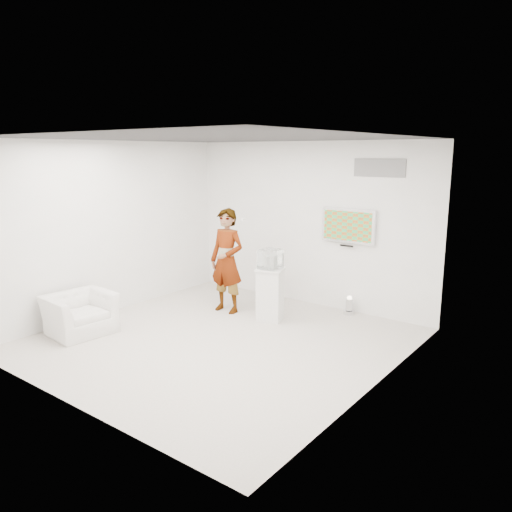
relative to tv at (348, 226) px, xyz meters
The scene contains 10 objects.
room 2.59m from the tv, 109.13° to the right, with size 5.01×5.01×3.00m.
tv is the anchor object (origin of this frame).
logo_decal 1.12m from the tv, ahead, with size 0.90×0.02×0.30m, color slate.
person 2.21m from the tv, 142.75° to the right, with size 0.67×0.44×1.85m, color silver.
armchair 4.69m from the tv, 128.72° to the right, with size 0.97×0.85×0.63m, color silver.
pedestal 1.82m from the tv, 123.33° to the right, with size 0.44×0.44×0.90m, color silver.
floor_uplight 1.40m from the tv, 41.43° to the right, with size 0.20×0.20×0.31m, color silver.
vitrine 1.53m from the tv, 123.33° to the right, with size 0.32×0.32×0.32m, color silver.
console 1.55m from the tv, 123.33° to the right, with size 0.05×0.16×0.22m, color silver.
wii_remote 1.84m from the tv, 142.10° to the right, with size 0.03×0.13×0.03m, color silver.
Camera 1 is at (4.76, -5.36, 2.81)m, focal length 35.00 mm.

